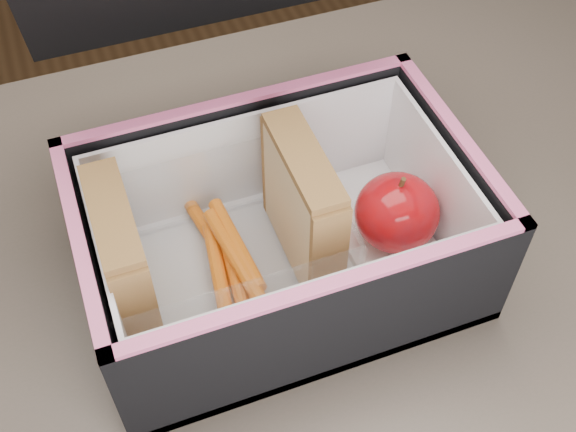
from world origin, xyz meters
TOP-DOWN VIEW (x-y plane):
  - kitchen_table at (0.00, 0.00)m, footprint 1.20×0.80m
  - lunch_bag at (0.00, 0.06)m, footprint 0.31×0.32m
  - plastic_tub at (-0.05, 0.06)m, footprint 0.19×0.14m
  - sandwich_left at (-0.12, 0.06)m, footprint 0.03×0.10m
  - sandwich_right at (0.03, 0.06)m, footprint 0.03×0.11m
  - carrot_sticks at (-0.04, 0.06)m, footprint 0.04×0.15m
  - paper_napkin at (0.10, 0.05)m, footprint 0.08×0.08m
  - red_apple at (0.10, 0.05)m, footprint 0.07×0.07m

SIDE VIEW (x-z plane):
  - kitchen_table at x=0.00m, z-range 0.28..1.03m
  - paper_napkin at x=0.10m, z-range 0.76..0.77m
  - carrot_sticks at x=-0.04m, z-range 0.77..0.80m
  - plastic_tub at x=-0.05m, z-range 0.76..0.84m
  - red_apple at x=0.10m, z-range 0.77..0.84m
  - lunch_bag at x=0.00m, z-range 0.68..0.96m
  - sandwich_left at x=-0.12m, z-range 0.77..0.88m
  - sandwich_right at x=0.03m, z-range 0.77..0.88m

